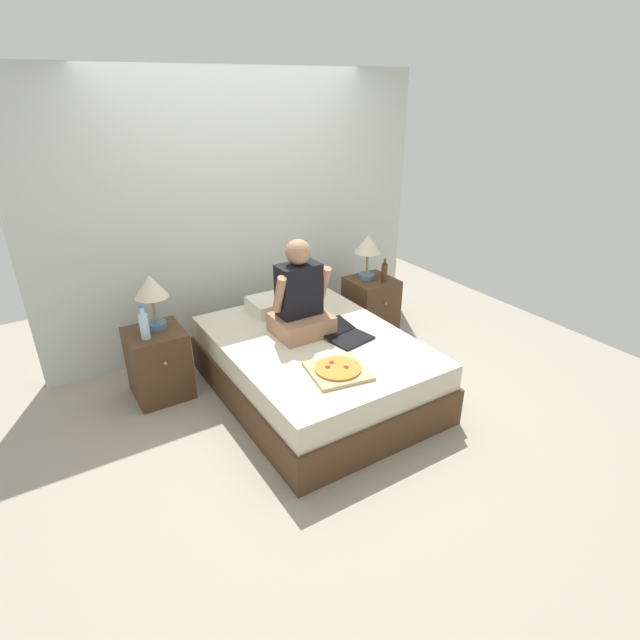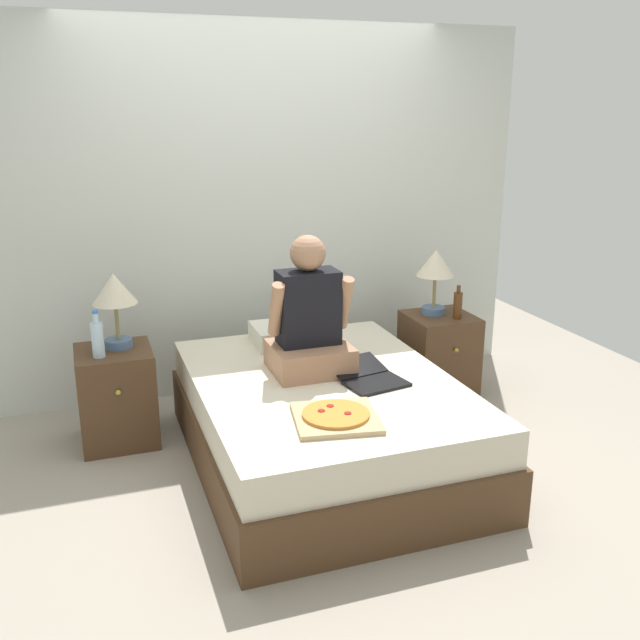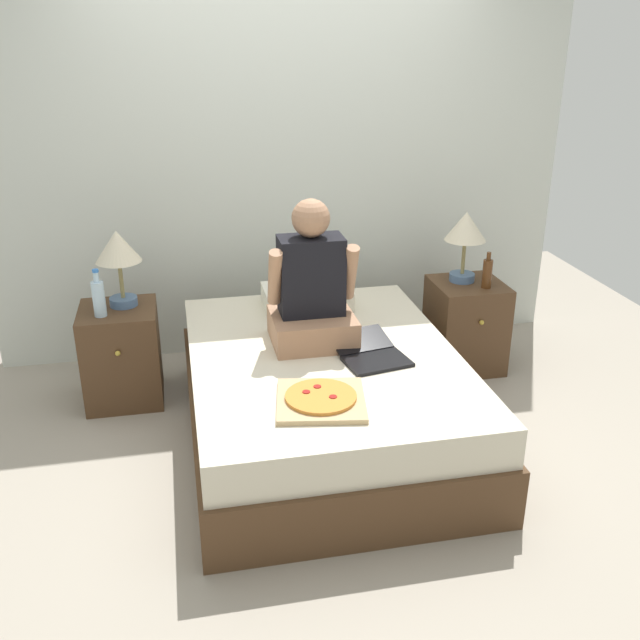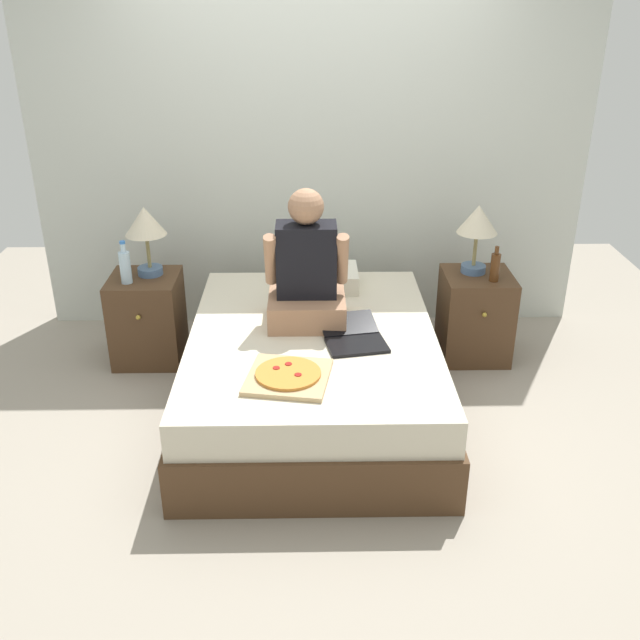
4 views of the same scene
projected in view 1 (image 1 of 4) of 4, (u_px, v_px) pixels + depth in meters
The scene contains 13 objects.
ground_plane at pixel (315, 392), 4.20m from camera, with size 5.81×5.81×0.00m, color #9E9384.
wall_back at pixel (241, 214), 4.66m from camera, with size 3.81×0.12×2.50m, color silver.
bed at pixel (315, 367), 4.09m from camera, with size 1.43×1.91×0.51m.
nightstand_left at pixel (159, 363), 4.06m from camera, with size 0.44×0.47×0.58m.
lamp_on_left_nightstand at pixel (151, 290), 3.85m from camera, with size 0.26×0.26×0.45m.
water_bottle at pixel (144, 325), 3.78m from camera, with size 0.07×0.07×0.28m.
nightstand_right at pixel (371, 306), 5.10m from camera, with size 0.44×0.47×0.58m.
lamp_on_right_nightstand at pixel (368, 247), 4.86m from camera, with size 0.26×0.26×0.45m.
beer_bottle at pixel (384, 272), 4.89m from camera, with size 0.06×0.06×0.23m.
pillow at pixel (279, 303), 4.49m from camera, with size 0.52×0.34×0.12m, color silver.
person_seated at pixel (300, 300), 3.97m from camera, with size 0.47×0.40×0.78m.
laptop at pixel (346, 335), 4.00m from camera, with size 0.39×0.47×0.07m.
pizza_box at pixel (338, 370), 3.52m from camera, with size 0.46×0.46×0.05m.
Camera 1 is at (-1.84, -3.01, 2.36)m, focal length 28.00 mm.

